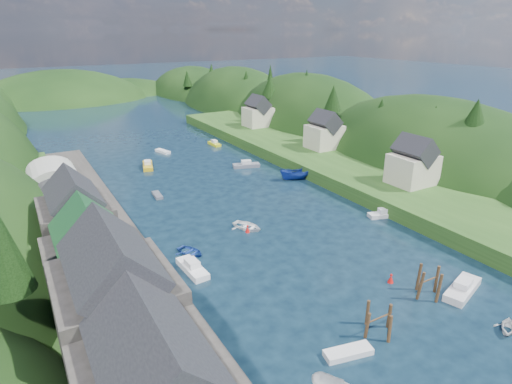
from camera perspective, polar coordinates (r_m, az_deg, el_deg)
ground at (r=84.39m, az=-7.54°, el=2.05°), size 600.00×600.00×0.00m
hillside_right at (r=129.04m, az=6.82°, el=5.26°), size 36.00×245.56×48.00m
far_hills at (r=204.04m, az=-21.04°, el=8.81°), size 103.00×68.00×44.00m
hill_trees at (r=94.84m, az=-11.41°, el=10.86°), size 89.71×153.08×12.77m
quay_left at (r=51.47m, az=-19.30°, el=-10.70°), size 12.00×110.00×2.00m
terrace_left_grass at (r=50.96m, az=-27.18°, el=-11.98°), size 12.00×110.00×2.50m
quayside_buildings at (r=36.56m, az=-19.03°, el=-13.30°), size 8.00×35.84×12.90m
boat_sheds at (r=66.78m, az=-24.80°, el=-0.07°), size 7.00×21.00×7.50m
terrace_right at (r=88.41m, az=10.17°, el=3.60°), size 16.00×120.00×2.40m
right_bank_cottages at (r=95.27m, az=8.51°, el=7.83°), size 9.00×59.24×8.41m
piling_cluster_near at (r=43.60m, az=15.97°, el=-16.43°), size 3.42×3.17×3.29m
piling_cluster_far at (r=50.28m, az=21.99°, el=-11.38°), size 3.10×2.91×3.91m
channel_buoy_near at (r=51.74m, az=17.54°, el=-10.97°), size 0.70×0.70×1.10m
channel_buoy_far at (r=60.72m, az=-1.13°, el=-4.97°), size 0.70×0.70×1.10m
moored_boats at (r=63.38m, az=3.19°, el=-3.67°), size 35.06×82.19×2.43m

